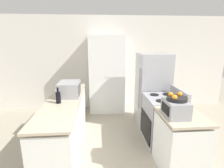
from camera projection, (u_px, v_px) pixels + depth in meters
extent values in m
cube|color=silver|center=(108.00, 63.00, 5.00)|extent=(7.00, 0.06, 2.60)
cube|color=silver|center=(65.00, 125.00, 3.24)|extent=(0.58, 2.29, 0.83)
cube|color=#B7A88E|center=(64.00, 101.00, 3.13)|extent=(0.60, 2.33, 0.04)
cube|color=silver|center=(179.00, 145.00, 2.61)|extent=(0.58, 0.73, 0.83)
cube|color=#B7A88E|center=(182.00, 116.00, 2.49)|extent=(0.60, 0.74, 0.04)
cube|color=white|center=(107.00, 75.00, 4.74)|extent=(0.94, 0.57, 2.07)
sphere|color=#B2B2B7|center=(106.00, 77.00, 4.45)|extent=(0.03, 0.03, 0.03)
sphere|color=#B2B2B7|center=(109.00, 77.00, 4.46)|extent=(0.03, 0.03, 0.03)
cube|color=#9E9EA3|center=(162.00, 120.00, 3.34)|extent=(0.64, 0.75, 0.90)
cube|color=black|center=(145.00, 126.00, 3.34)|extent=(0.02, 0.66, 0.50)
cube|color=#9E9EA3|center=(180.00, 93.00, 3.24)|extent=(0.06, 0.72, 0.16)
cylinder|color=black|center=(161.00, 101.00, 3.05)|extent=(0.17, 0.17, 0.01)
cylinder|color=black|center=(154.00, 95.00, 3.40)|extent=(0.17, 0.17, 0.01)
cylinder|color=black|center=(175.00, 100.00, 3.07)|extent=(0.17, 0.17, 0.01)
cylinder|color=black|center=(167.00, 94.00, 3.42)|extent=(0.17, 0.17, 0.01)
cube|color=#A3A3A8|center=(152.00, 90.00, 3.99)|extent=(0.66, 0.70, 1.66)
cylinder|color=gray|center=(139.00, 89.00, 3.76)|extent=(0.02, 0.02, 0.91)
cube|color=#939399|center=(69.00, 89.00, 3.31)|extent=(0.39, 0.48, 0.27)
cube|color=black|center=(80.00, 89.00, 3.29)|extent=(0.01, 0.30, 0.19)
cylinder|color=black|center=(58.00, 98.00, 2.93)|extent=(0.08, 0.08, 0.19)
cylinder|color=black|center=(58.00, 90.00, 2.90)|extent=(0.03, 0.03, 0.08)
cube|color=#939399|center=(175.00, 108.00, 2.42)|extent=(0.29, 0.38, 0.23)
cube|color=black|center=(165.00, 109.00, 2.41)|extent=(0.01, 0.27, 0.14)
cylinder|color=black|center=(177.00, 99.00, 2.40)|extent=(0.28, 0.28, 0.05)
sphere|color=orange|center=(180.00, 94.00, 2.46)|extent=(0.07, 0.07, 0.07)
sphere|color=orange|center=(171.00, 94.00, 2.45)|extent=(0.07, 0.07, 0.07)
sphere|color=orange|center=(175.00, 97.00, 2.32)|extent=(0.07, 0.07, 0.07)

